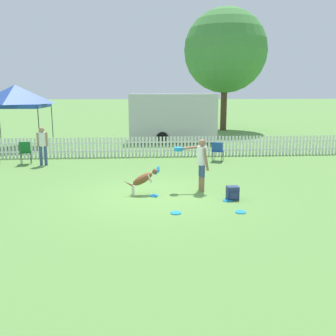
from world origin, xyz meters
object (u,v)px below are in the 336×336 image
Objects in this scene: folding_chair_blue_left at (25,151)px; backpack_on_grass at (233,193)px; leaping_dog at (144,179)px; handler_person at (200,159)px; spectator_standing at (42,143)px; folding_chair_green_right at (218,150)px; frisbee_near_handler at (176,213)px; frisbee_midfield at (241,212)px; equipment_trailer at (173,117)px; tree_left_grove at (225,51)px; frisbee_far_scatter at (154,196)px; frisbee_near_dog at (228,200)px; canopy_tent_main at (16,96)px.

backpack_on_grass is at bearing 131.56° from folding_chair_blue_left.
folding_chair_blue_left reaches higher than leaping_dog.
handler_person reaches higher than spectator_standing.
spectator_standing is at bearing 25.26° from folding_chair_green_right.
leaping_dog is 1.95m from frisbee_near_handler.
frisbee_midfield is 13.10m from equipment_trailer.
handler_person is 1.47m from backpack_on_grass.
tree_left_grove is (6.10, 17.07, 5.20)m from leaping_dog.
folding_chair_green_right is at bearing 70.15° from frisbee_near_handler.
handler_person is at bearing 127.47° from backpack_on_grass.
spectator_standing is (-4.16, 4.71, 0.90)m from frisbee_far_scatter.
spectator_standing is 8.81m from equipment_trailer.
frisbee_far_scatter is at bearing 166.87° from backpack_on_grass.
canopy_tent_main reaches higher than frisbee_near_dog.
folding_chair_blue_left is 5.33m from canopy_tent_main.
backpack_on_grass is (0.75, -0.98, -0.78)m from handler_person.
canopy_tent_main is 0.56× the size of equipment_trailer.
equipment_trailer is at bearing -55.97° from folding_chair_green_right.
folding_chair_green_right is at bearing -103.67° from tree_left_grove.
tree_left_grove reaches higher than canopy_tent_main.
tree_left_grove reaches higher than equipment_trailer.
frisbee_near_dog is 12.12m from equipment_trailer.
leaping_dog reaches higher than frisbee_midfield.
frisbee_midfield is 0.17× the size of spectator_standing.
leaping_dog is at bearing -56.22° from canopy_tent_main.
canopy_tent_main is 2.10× the size of spectator_standing.
leaping_dog is 11.55m from canopy_tent_main.
frisbee_near_dog and frisbee_midfield have the same top height.
spectator_standing is at bearing 134.49° from frisbee_midfield.
canopy_tent_main is (-9.45, 4.55, 2.13)m from folding_chair_green_right.
backpack_on_grass reaches higher than frisbee_near_handler.
spectator_standing is at bearing -128.48° from tree_left_grove.
frisbee_near_handler is 0.08× the size of canopy_tent_main.
folding_chair_green_right is (1.50, 4.60, -0.48)m from handler_person.
tree_left_grove reaches higher than handler_person.
frisbee_near_handler is at bearing -57.75° from canopy_tent_main.
frisbee_midfield is 20.06m from tree_left_grove.
frisbee_far_scatter is 0.05× the size of equipment_trailer.
folding_chair_blue_left is 7.78m from folding_chair_green_right.
frisbee_near_handler is 20.36m from tree_left_grove.
frisbee_far_scatter is (-1.95, 0.62, 0.00)m from frisbee_near_dog.
folding_chair_blue_left is (-4.92, 5.00, 0.55)m from frisbee_far_scatter.
spectator_standing is at bearing 138.90° from frisbee_near_dog.
tree_left_grove is (5.36, 18.82, 5.65)m from frisbee_near_handler.
folding_chair_green_right is (2.86, 5.09, 0.47)m from frisbee_far_scatter.
handler_person is 7.74m from folding_chair_blue_left.
leaping_dog is at bearing 142.13° from frisbee_midfield.
tree_left_grove is at bearing -142.32° from spectator_standing.
leaping_dog is at bearing 79.51° from folding_chair_green_right.
backpack_on_grass is at bearing 64.39° from leaping_dog.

